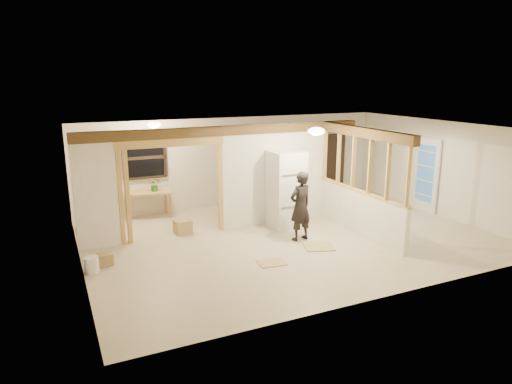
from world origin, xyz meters
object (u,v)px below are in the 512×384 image
work_table (149,204)px  shop_vac (87,219)px  refrigerator (286,189)px  woman (300,206)px  bookshelf (329,165)px

work_table → shop_vac: 1.65m
refrigerator → shop_vac: bearing=159.5°
woman → work_table: woman is taller
shop_vac → bookshelf: size_ratio=0.31×
shop_vac → work_table: bearing=16.6°
refrigerator → work_table: (-2.91, 2.16, -0.58)m
shop_vac → refrigerator: bearing=-20.5°
shop_vac → bookshelf: bearing=4.6°
woman → bookshelf: (2.89, 3.24, 0.15)m
refrigerator → work_table: size_ratio=1.67×
refrigerator → work_table: refrigerator is taller
bookshelf → work_table: bearing=-178.9°
woman → bookshelf: size_ratio=0.84×
refrigerator → woman: (-0.17, -0.98, -0.15)m
work_table → shop_vac: (-1.58, -0.47, -0.07)m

